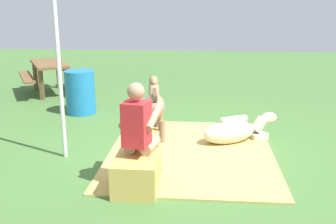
# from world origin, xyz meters

# --- Properties ---
(ground_plane) EXTENTS (24.00, 24.00, 0.00)m
(ground_plane) POSITION_xyz_m (0.00, 0.00, 0.00)
(ground_plane) COLOR #426B33
(hay_patch) EXTENTS (2.91, 2.38, 0.02)m
(hay_patch) POSITION_xyz_m (-0.07, -0.08, 0.01)
(hay_patch) COLOR tan
(hay_patch) RESTS_ON ground
(hay_bale) EXTENTS (0.70, 0.51, 0.40)m
(hay_bale) POSITION_xyz_m (-1.27, 0.53, 0.20)
(hay_bale) COLOR tan
(hay_bale) RESTS_ON ground
(person_seated) EXTENTS (0.70, 0.50, 1.28)m
(person_seated) POSITION_xyz_m (-1.12, 0.51, 0.69)
(person_seated) COLOR tan
(person_seated) RESTS_ON ground
(pony_standing) EXTENTS (1.34, 0.44, 0.90)m
(pony_standing) POSITION_xyz_m (0.66, 0.54, 0.54)
(pony_standing) COLOR #8C6B4C
(pony_standing) RESTS_ON ground
(pony_lying) EXTENTS (0.87, 1.30, 0.42)m
(pony_lying) POSITION_xyz_m (0.45, -0.74, 0.19)
(pony_lying) COLOR beige
(pony_lying) RESTS_ON ground
(water_barrel) EXTENTS (0.58, 0.58, 0.85)m
(water_barrel) POSITION_xyz_m (1.89, 2.16, 0.43)
(water_barrel) COLOR #1E72B2
(water_barrel) RESTS_ON ground
(tent_pole_left) EXTENTS (0.06, 0.06, 2.22)m
(tent_pole_left) POSITION_xyz_m (-0.36, 1.72, 1.11)
(tent_pole_left) COLOR silver
(tent_pole_left) RESTS_ON ground
(picnic_bench) EXTENTS (1.94, 1.87, 0.75)m
(picnic_bench) POSITION_xyz_m (3.50, 3.39, 0.58)
(picnic_bench) COLOR brown
(picnic_bench) RESTS_ON ground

